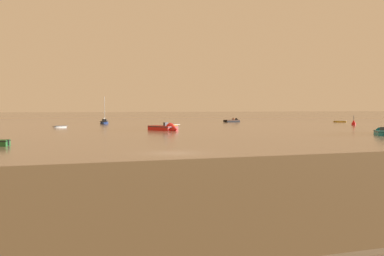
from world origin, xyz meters
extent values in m
plane|color=gray|center=(0.00, 0.00, 0.00)|extent=(800.00, 800.00, 0.00)
ellipsoid|color=orange|center=(17.16, 52.81, 0.17)|extent=(4.61, 4.20, 0.74)
cube|color=silver|center=(17.16, 52.81, 0.48)|extent=(4.31, 3.93, 0.10)
cube|color=silver|center=(17.16, 52.81, 0.37)|extent=(1.14, 1.30, 0.07)
cube|color=black|center=(43.04, 79.67, 0.21)|extent=(4.50, 2.60, 0.83)
cone|color=black|center=(45.20, 80.13, 0.21)|extent=(1.64, 1.91, 1.67)
cube|color=brown|center=(43.09, 79.68, 0.52)|extent=(4.60, 2.65, 0.09)
cube|color=brown|center=(43.67, 79.81, 0.85)|extent=(0.48, 0.62, 0.46)
cube|color=black|center=(41.02, 79.24, 0.33)|extent=(0.32, 0.38, 0.59)
cube|color=black|center=(-13.05, 13.29, 0.33)|extent=(0.33, 0.38, 0.58)
cube|color=#197084|center=(35.68, 15.33, 0.21)|extent=(3.86, 4.61, 0.85)
cone|color=#197084|center=(36.91, 17.24, 0.21)|extent=(2.17, 2.06, 1.71)
cube|color=#33383F|center=(35.71, 15.37, 0.53)|extent=(3.94, 4.72, 0.09)
cube|color=#33383F|center=(36.04, 15.89, 0.88)|extent=(0.68, 0.63, 0.47)
ellipsoid|color=gold|center=(69.21, 68.58, 0.13)|extent=(3.29, 3.44, 0.56)
cube|color=silver|center=(69.21, 68.58, 0.36)|extent=(3.08, 3.21, 0.07)
cube|color=silver|center=(69.21, 68.58, 0.28)|extent=(0.96, 0.90, 0.06)
ellipsoid|color=navy|center=(8.79, 77.59, 0.21)|extent=(3.52, 6.38, 1.05)
cube|color=#33383F|center=(8.79, 77.59, 0.63)|extent=(3.09, 5.45, 0.11)
cube|color=#33383F|center=(8.88, 77.88, 0.92)|extent=(1.41, 1.70, 0.38)
cylinder|color=#B7BABF|center=(8.94, 78.11, 3.62)|extent=(0.11, 0.11, 5.78)
cylinder|color=beige|center=(8.58, 76.86, 1.31)|extent=(1.14, 3.28, 0.21)
cube|color=red|center=(11.45, 39.84, 0.26)|extent=(4.05, 5.80, 1.05)
cone|color=red|center=(12.48, 37.24, 0.26)|extent=(2.58, 2.34, 2.11)
cube|color=#33383F|center=(11.47, 39.79, 0.66)|extent=(4.14, 5.93, 0.12)
cube|color=#33383F|center=(11.75, 39.08, 1.08)|extent=(0.83, 0.70, 0.59)
cube|color=black|center=(10.47, 42.28, 0.42)|extent=(0.51, 0.46, 0.75)
ellipsoid|color=white|center=(-3.43, 57.64, 0.11)|extent=(3.30, 2.66, 0.51)
cube|color=#33383F|center=(-3.43, 57.64, 0.33)|extent=(3.07, 2.50, 0.07)
cube|color=#33383F|center=(-3.43, 57.64, 0.25)|extent=(0.71, 0.94, 0.05)
cylinder|color=red|center=(57.78, 48.89, 0.17)|extent=(0.90, 0.90, 0.70)
cone|color=red|center=(57.78, 48.89, 0.87)|extent=(0.72, 0.72, 0.70)
cylinder|color=black|center=(57.78, 48.89, 1.67)|extent=(0.10, 0.10, 0.90)
camera|label=1|loc=(-13.30, -39.30, 3.81)|focal=46.36mm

